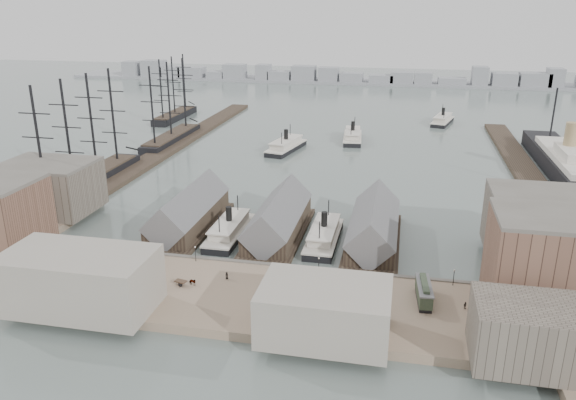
% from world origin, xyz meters
% --- Properties ---
extents(ground, '(900.00, 900.00, 0.00)m').
position_xyz_m(ground, '(0.00, 0.00, 0.00)').
color(ground, '#56635F').
rests_on(ground, ground).
extents(quay, '(180.00, 30.00, 2.00)m').
position_xyz_m(quay, '(0.00, -20.00, 1.00)').
color(quay, '#856E59').
rests_on(quay, ground).
extents(seawall, '(180.00, 1.20, 2.30)m').
position_xyz_m(seawall, '(0.00, -5.20, 1.15)').
color(seawall, '#59544C').
rests_on(seawall, ground).
extents(west_wharf, '(10.00, 220.00, 1.60)m').
position_xyz_m(west_wharf, '(-68.00, 100.00, 0.80)').
color(west_wharf, '#2D231C').
rests_on(west_wharf, ground).
extents(east_wharf, '(10.00, 180.00, 1.60)m').
position_xyz_m(east_wharf, '(78.00, 90.00, 0.80)').
color(east_wharf, '#2D231C').
rests_on(east_wharf, ground).
extents(ferry_shed_west, '(14.00, 42.00, 12.60)m').
position_xyz_m(ferry_shed_west, '(-26.00, 16.88, 4.64)').
color(ferry_shed_west, '#2D231C').
rests_on(ferry_shed_west, ground).
extents(ferry_shed_center, '(14.00, 42.00, 12.60)m').
position_xyz_m(ferry_shed_center, '(0.00, 16.88, 4.64)').
color(ferry_shed_center, '#2D231C').
rests_on(ferry_shed_center, ground).
extents(ferry_shed_east, '(14.00, 42.00, 12.60)m').
position_xyz_m(ferry_shed_east, '(26.00, 16.88, 4.64)').
color(ferry_shed_east, '#2D231C').
rests_on(ferry_shed_east, ground).
extents(warehouse_west_back, '(26.00, 20.00, 14.00)m').
position_xyz_m(warehouse_west_back, '(-70.00, 18.00, 9.00)').
color(warehouse_west_back, '#60564C').
rests_on(warehouse_west_back, west_land).
extents(warehouse_east_front, '(30.00, 18.00, 19.00)m').
position_xyz_m(warehouse_east_front, '(66.00, -12.00, 11.50)').
color(warehouse_east_front, brown).
rests_on(warehouse_east_front, east_land).
extents(warehouse_east_back, '(28.00, 20.00, 15.00)m').
position_xyz_m(warehouse_east_back, '(68.00, 15.00, 9.50)').
color(warehouse_east_back, '#60564C').
rests_on(warehouse_east_back, east_land).
extents(street_bldg_center, '(24.00, 16.00, 10.00)m').
position_xyz_m(street_bldg_center, '(20.00, -32.00, 7.00)').
color(street_bldg_center, gray).
rests_on(street_bldg_center, quay).
extents(street_bldg_west, '(30.00, 16.00, 12.00)m').
position_xyz_m(street_bldg_west, '(-30.00, -32.00, 8.00)').
color(street_bldg_west, gray).
rests_on(street_bldg_west, quay).
extents(street_bldg_east, '(18.00, 14.00, 11.00)m').
position_xyz_m(street_bldg_east, '(55.00, -33.00, 7.50)').
color(street_bldg_east, '#60564C').
rests_on(street_bldg_east, quay).
extents(lamp_post_far_w, '(0.44, 0.44, 3.92)m').
position_xyz_m(lamp_post_far_w, '(-45.00, -7.00, 4.71)').
color(lamp_post_far_w, black).
rests_on(lamp_post_far_w, quay).
extents(lamp_post_near_w, '(0.44, 0.44, 3.92)m').
position_xyz_m(lamp_post_near_w, '(-15.00, -7.00, 4.71)').
color(lamp_post_near_w, black).
rests_on(lamp_post_near_w, quay).
extents(lamp_post_near_e, '(0.44, 0.44, 3.92)m').
position_xyz_m(lamp_post_near_e, '(15.00, -7.00, 4.71)').
color(lamp_post_near_e, black).
rests_on(lamp_post_near_e, quay).
extents(lamp_post_far_e, '(0.44, 0.44, 3.92)m').
position_xyz_m(lamp_post_far_e, '(45.00, -7.00, 4.71)').
color(lamp_post_far_e, black).
rests_on(lamp_post_far_e, quay).
extents(far_shore, '(500.00, 40.00, 15.72)m').
position_xyz_m(far_shore, '(-2.07, 334.14, 3.91)').
color(far_shore, gray).
rests_on(far_shore, ground).
extents(ferry_docked_west, '(7.77, 25.90, 9.25)m').
position_xyz_m(ferry_docked_west, '(-13.00, 13.57, 2.17)').
color(ferry_docked_west, black).
rests_on(ferry_docked_west, ground).
extents(ferry_docked_east, '(7.76, 25.87, 9.24)m').
position_xyz_m(ferry_docked_east, '(13.00, 14.95, 2.17)').
color(ferry_docked_east, black).
rests_on(ferry_docked_east, ground).
extents(ferry_open_near, '(13.87, 29.10, 9.99)m').
position_xyz_m(ferry_open_near, '(-17.60, 109.79, 2.34)').
color(ferry_open_near, black).
rests_on(ferry_open_near, ground).
extents(ferry_open_mid, '(10.34, 27.80, 9.73)m').
position_xyz_m(ferry_open_mid, '(8.88, 134.36, 2.28)').
color(ferry_open_mid, black).
rests_on(ferry_open_mid, ground).
extents(ferry_open_far, '(13.69, 26.62, 9.11)m').
position_xyz_m(ferry_open_far, '(51.88, 183.19, 2.14)').
color(ferry_open_far, black).
rests_on(ferry_open_far, ground).
extents(sailing_ship_near, '(9.35, 64.42, 38.44)m').
position_xyz_m(sailing_ship_near, '(-75.07, 45.36, 2.82)').
color(sailing_ship_near, black).
rests_on(sailing_ship_near, ground).
extents(sailing_ship_mid, '(8.85, 51.14, 36.39)m').
position_xyz_m(sailing_ship_mid, '(-72.36, 113.88, 2.61)').
color(sailing_ship_mid, black).
rests_on(sailing_ship_mid, ground).
extents(sailing_ship_far, '(8.22, 45.66, 33.79)m').
position_xyz_m(sailing_ship_far, '(-92.73, 166.73, 2.44)').
color(sailing_ship_far, black).
rests_on(sailing_ship_far, ground).
extents(ocean_steamer, '(13.67, 99.88, 19.98)m').
position_xyz_m(ocean_steamer, '(92.00, 94.71, 4.30)').
color(ocean_steamer, black).
rests_on(ocean_steamer, ground).
extents(tram, '(3.71, 11.12, 3.89)m').
position_xyz_m(tram, '(38.44, -15.47, 3.99)').
color(tram, black).
rests_on(tram, quay).
extents(horse_cart_left, '(4.49, 3.69, 1.43)m').
position_xyz_m(horse_cart_left, '(-41.36, -14.52, 2.76)').
color(horse_cart_left, black).
rests_on(horse_cart_left, quay).
extents(horse_cart_center, '(5.00, 2.24, 1.61)m').
position_xyz_m(horse_cart_center, '(-12.08, -18.95, 2.82)').
color(horse_cart_center, black).
rests_on(horse_cart_center, quay).
extents(horse_cart_right, '(4.75, 2.29, 1.55)m').
position_xyz_m(horse_cart_right, '(13.08, -18.36, 2.79)').
color(horse_cart_right, black).
rests_on(horse_cart_right, quay).
extents(pedestrian_0, '(0.71, 0.77, 1.71)m').
position_xyz_m(pedestrian_0, '(-52.83, -13.45, 2.85)').
color(pedestrian_0, black).
rests_on(pedestrian_0, quay).
extents(pedestrian_1, '(1.05, 1.11, 1.81)m').
position_xyz_m(pedestrian_1, '(-38.05, -19.62, 2.90)').
color(pedestrian_1, black).
rests_on(pedestrian_1, quay).
extents(pedestrian_2, '(0.72, 1.09, 1.59)m').
position_xyz_m(pedestrian_2, '(-29.35, -12.98, 2.79)').
color(pedestrian_2, black).
rests_on(pedestrian_2, quay).
extents(pedestrian_3, '(0.65, 1.04, 1.64)m').
position_xyz_m(pedestrian_3, '(-21.01, -22.23, 2.82)').
color(pedestrian_3, black).
rests_on(pedestrian_3, quay).
extents(pedestrian_4, '(0.94, 1.01, 1.73)m').
position_xyz_m(pedestrian_4, '(-4.82, -14.35, 2.87)').
color(pedestrian_4, black).
rests_on(pedestrian_4, quay).
extents(pedestrian_5, '(0.71, 0.77, 1.71)m').
position_xyz_m(pedestrian_5, '(11.63, -23.71, 2.85)').
color(pedestrian_5, black).
rests_on(pedestrian_5, quay).
extents(pedestrian_6, '(0.83, 0.96, 1.70)m').
position_xyz_m(pedestrian_6, '(19.70, -8.30, 2.85)').
color(pedestrian_6, black).
rests_on(pedestrian_6, quay).
extents(pedestrian_7, '(0.85, 1.25, 1.79)m').
position_xyz_m(pedestrian_7, '(25.19, -22.66, 2.90)').
color(pedestrian_7, black).
rests_on(pedestrian_7, quay).
extents(pedestrian_8, '(0.96, 0.92, 1.60)m').
position_xyz_m(pedestrian_8, '(46.72, -16.89, 2.80)').
color(pedestrian_8, black).
rests_on(pedestrian_8, quay).
extents(pedestrian_9, '(0.98, 0.78, 1.76)m').
position_xyz_m(pedestrian_9, '(59.50, -25.98, 2.88)').
color(pedestrian_9, black).
rests_on(pedestrian_9, quay).
extents(pedestrian_10, '(0.92, 0.93, 1.63)m').
position_xyz_m(pedestrian_10, '(7.88, -15.46, 2.81)').
color(pedestrian_10, black).
rests_on(pedestrian_10, quay).
extents(pedestrian_11, '(0.66, 0.91, 1.73)m').
position_xyz_m(pedestrian_11, '(38.29, -18.42, 2.86)').
color(pedestrian_11, black).
rests_on(pedestrian_11, quay).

